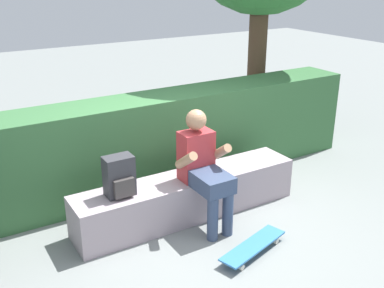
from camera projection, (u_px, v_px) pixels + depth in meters
The scene contains 6 objects.
ground_plane at pixel (204, 228), 4.72m from camera, with size 24.00×24.00×0.00m, color gray.
bench_main at pixel (188, 196), 4.89m from camera, with size 2.51×0.48×0.46m.
person_skater at pixel (204, 166), 4.59m from camera, with size 0.49×0.62×1.21m.
skateboard_near_person at pixel (253, 246), 4.29m from camera, with size 0.82×0.42×0.09m.
backpack_on_bench at pixel (119, 177), 4.36m from camera, with size 0.28×0.23×0.40m.
hedge_row at pixel (157, 141), 5.51m from camera, with size 5.49×0.61×1.12m.
Camera 1 is at (-2.21, -3.42, 2.53)m, focal length 42.61 mm.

